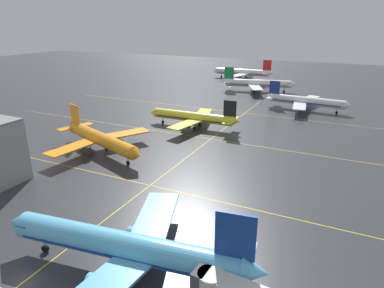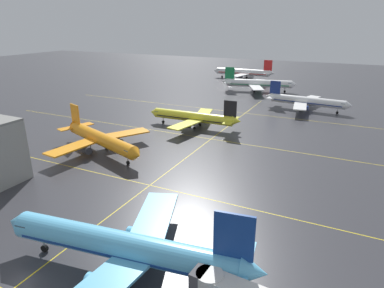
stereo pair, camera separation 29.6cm
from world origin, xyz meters
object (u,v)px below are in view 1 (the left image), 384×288
airliner_second_row (100,139)px  airliner_far_right_stand (257,83)px  airliner_front_gate (126,247)px  airliner_distant_taxiway (243,72)px  airliner_third_row (194,117)px  airliner_far_left_stand (305,101)px

airliner_second_row → airliner_far_right_stand: airliner_far_right_stand is taller
airliner_front_gate → airliner_second_row: (-34.68, 35.84, -0.47)m
airliner_far_right_stand → airliner_front_gate: bearing=-82.0°
airliner_far_right_stand → airliner_distant_taxiway: bearing=118.2°
airliner_front_gate → airliner_distant_taxiway: size_ratio=1.02×
airliner_front_gate → airliner_second_row: airliner_front_gate is taller
airliner_distant_taxiway → airliner_second_row: bearing=-88.5°
airliner_second_row → airliner_distant_taxiway: bearing=91.5°
airliner_third_row → airliner_far_right_stand: 71.20m
airliner_third_row → airliner_far_right_stand: size_ratio=0.88×
airliner_far_left_stand → airliner_far_right_stand: size_ratio=0.90×
airliner_far_left_stand → airliner_distant_taxiway: (-47.05, 65.11, 0.55)m
airliner_front_gate → airliner_far_left_stand: bearing=85.4°
airliner_third_row → airliner_distant_taxiway: size_ratio=0.85×
airliner_front_gate → airliner_far_right_stand: 140.30m
airliner_front_gate → airliner_far_right_stand: bearing=98.0°
airliner_second_row → airliner_third_row: bearing=68.0°
airliner_far_right_stand → airliner_distant_taxiway: airliner_distant_taxiway is taller
airliner_front_gate → airliner_far_right_stand: airliner_front_gate is taller
airliner_front_gate → airliner_far_left_stand: airliner_front_gate is taller
airliner_front_gate → airliner_distant_taxiway: bearing=102.4°
airliner_front_gate → airliner_distant_taxiway: 178.40m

